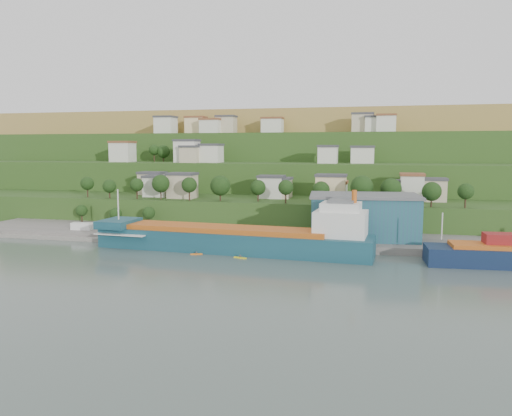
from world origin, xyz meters
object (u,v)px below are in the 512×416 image
(warehouse, at_px, (364,216))
(cargo_ship_near, at_px, (240,240))
(caravan, at_px, (82,227))
(kayak_orange, at_px, (196,254))

(warehouse, bearing_deg, cargo_ship_near, -156.17)
(cargo_ship_near, height_order, caravan, cargo_ship_near)
(warehouse, distance_m, caravan, 88.76)
(cargo_ship_near, relative_size, caravan, 11.67)
(caravan, height_order, kayak_orange, caravan)
(cargo_ship_near, xyz_separation_m, warehouse, (32.32, 18.27, 5.29))
(caravan, xyz_separation_m, kayak_orange, (45.65, -17.91, -2.51))
(cargo_ship_near, bearing_deg, caravan, 171.73)
(warehouse, bearing_deg, kayak_orange, -155.74)
(cargo_ship_near, distance_m, caravan, 57.21)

